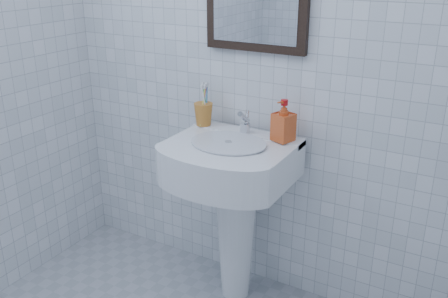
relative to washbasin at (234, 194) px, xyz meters
The scene contains 5 objects.
wall_back 0.70m from the washbasin, 84.25° to the left, with size 2.20×0.02×2.50m, color white.
washbasin is the anchor object (origin of this frame).
faucet 0.34m from the washbasin, 90.00° to the left, with size 0.05×0.11×0.12m.
toothbrush_cup 0.42m from the washbasin, 155.08° to the left, with size 0.09×0.09×0.11m, color #C37528, non-canonical shape.
soap_dispenser 0.44m from the washbasin, 27.25° to the left, with size 0.09×0.09×0.19m, color #BF4812.
Camera 1 is at (1.00, -0.91, 1.66)m, focal length 40.00 mm.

